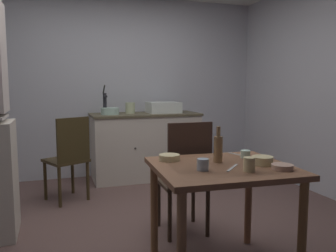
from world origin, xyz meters
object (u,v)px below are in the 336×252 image
object	(u,v)px
mixing_bowl_counter	(110,111)
serving_bowl_wide	(169,157)
chair_by_counter	(69,157)
dining_table	(222,181)
hand_pump	(105,101)
chair_far_side	(185,176)
glass_bottle	(218,148)
teacup_mint	(245,154)
sink_basin	(163,107)

from	to	relation	value
mixing_bowl_counter	serving_bowl_wide	distance (m)	2.24
chair_by_counter	serving_bowl_wide	xyz separation A→B (m)	(0.63, -1.58, 0.27)
dining_table	chair_by_counter	bearing A→B (deg)	116.52
chair_by_counter	hand_pump	bearing A→B (deg)	55.22
hand_pump	serving_bowl_wide	xyz separation A→B (m)	(0.12, -2.33, -0.30)
chair_far_side	serving_bowl_wide	world-z (taller)	chair_far_side
serving_bowl_wide	chair_by_counter	bearing A→B (deg)	111.84
glass_bottle	dining_table	bearing A→B (deg)	-99.95
mixing_bowl_counter	teacup_mint	xyz separation A→B (m)	(0.63, -2.34, -0.17)
mixing_bowl_counter	glass_bottle	xyz separation A→B (m)	(0.37, -2.40, -0.10)
serving_bowl_wide	chair_far_side	bearing A→B (deg)	53.56
chair_far_side	mixing_bowl_counter	bearing A→B (deg)	100.18
glass_bottle	teacup_mint	bearing A→B (deg)	13.83
sink_basin	chair_far_side	distance (m)	2.02
chair_by_counter	glass_bottle	distance (m)	2.01
hand_pump	dining_table	world-z (taller)	hand_pump
mixing_bowl_counter	serving_bowl_wide	size ratio (longest dim) A/B	1.59
sink_basin	hand_pump	size ratio (longest dim) A/B	1.13
teacup_mint	serving_bowl_wide	bearing A→B (deg)	169.42
hand_pump	chair_far_side	xyz separation A→B (m)	(0.39, -1.96, -0.56)
teacup_mint	hand_pump	bearing A→B (deg)	105.57
serving_bowl_wide	sink_basin	bearing A→B (deg)	73.12
chair_far_side	teacup_mint	size ratio (longest dim) A/B	13.92
hand_pump	glass_bottle	bearing A→B (deg)	-80.47
hand_pump	mixing_bowl_counter	xyz separation A→B (m)	(0.05, -0.10, -0.12)
chair_far_side	sink_basin	bearing A→B (deg)	77.56
chair_far_side	serving_bowl_wide	size ratio (longest dim) A/B	6.59
chair_by_counter	serving_bowl_wide	world-z (taller)	chair_by_counter
chair_far_side	chair_by_counter	size ratio (longest dim) A/B	1.05
teacup_mint	glass_bottle	world-z (taller)	glass_bottle
chair_by_counter	serving_bowl_wide	distance (m)	1.72
dining_table	chair_far_side	xyz separation A→B (m)	(-0.02, 0.63, -0.13)
sink_basin	hand_pump	bearing A→B (deg)	176.80
sink_basin	chair_far_side	world-z (taller)	sink_basin
glass_bottle	chair_far_side	bearing A→B (deg)	93.59
chair_by_counter	glass_bottle	world-z (taller)	glass_bottle
sink_basin	teacup_mint	distance (m)	2.40
chair_far_side	serving_bowl_wide	distance (m)	0.52
mixing_bowl_counter	dining_table	world-z (taller)	mixing_bowl_counter
chair_far_side	chair_by_counter	world-z (taller)	chair_far_side
sink_basin	chair_by_counter	xyz separation A→B (m)	(-1.33, -0.70, -0.48)
sink_basin	serving_bowl_wide	size ratio (longest dim) A/B	2.92
serving_bowl_wide	teacup_mint	bearing A→B (deg)	-10.58
mixing_bowl_counter	chair_by_counter	xyz separation A→B (m)	(-0.57, -0.65, -0.45)
hand_pump	chair_by_counter	xyz separation A→B (m)	(-0.52, -0.75, -0.57)
serving_bowl_wide	glass_bottle	size ratio (longest dim) A/B	0.60
mixing_bowl_counter	teacup_mint	bearing A→B (deg)	-74.97
dining_table	serving_bowl_wide	bearing A→B (deg)	137.42
hand_pump	mixing_bowl_counter	size ratio (longest dim) A/B	1.63
sink_basin	chair_far_side	xyz separation A→B (m)	(-0.42, -1.92, -0.47)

